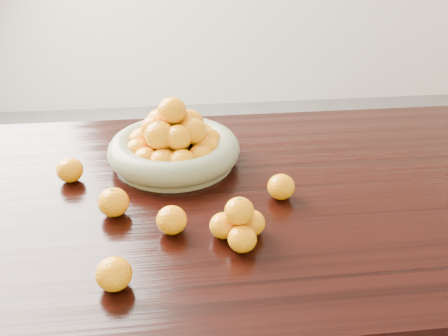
{
  "coord_description": "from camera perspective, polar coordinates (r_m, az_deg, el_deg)",
  "views": [
    {
      "loc": [
        -0.16,
        -1.09,
        1.42
      ],
      "look_at": [
        -0.05,
        -0.02,
        0.83
      ],
      "focal_mm": 40.0,
      "sensor_mm": 36.0,
      "label": 1
    }
  ],
  "objects": [
    {
      "name": "loose_orange_0",
      "position": [
        1.21,
        -12.51,
        -3.84
      ],
      "size": [
        0.07,
        0.07,
        0.07
      ],
      "primitive_type": "ellipsoid",
      "color": "orange",
      "rests_on": "dining_table"
    },
    {
      "name": "loose_orange_3",
      "position": [
        1.38,
        -17.22,
        -0.22
      ],
      "size": [
        0.07,
        0.07,
        0.07
      ],
      "primitive_type": "ellipsoid",
      "color": "orange",
      "rests_on": "dining_table"
    },
    {
      "name": "loose_orange_4",
      "position": [
        1.13,
        -6.01,
        -5.94
      ],
      "size": [
        0.07,
        0.07,
        0.06
      ],
      "primitive_type": "ellipsoid",
      "color": "orange",
      "rests_on": "dining_table"
    },
    {
      "name": "dining_table",
      "position": [
        1.34,
        1.9,
        -5.84
      ],
      "size": [
        2.0,
        1.0,
        0.75
      ],
      "color": "black",
      "rests_on": "ground"
    },
    {
      "name": "loose_orange_2",
      "position": [
        1.25,
        6.54,
        -2.15
      ],
      "size": [
        0.07,
        0.07,
        0.06
      ],
      "primitive_type": "ellipsoid",
      "color": "orange",
      "rests_on": "dining_table"
    },
    {
      "name": "fruit_bowl",
      "position": [
        1.4,
        -5.68,
        2.64
      ],
      "size": [
        0.37,
        0.37,
        0.19
      ],
      "rotation": [
        0.0,
        0.0,
        -0.02
      ],
      "color": "gray",
      "rests_on": "dining_table"
    },
    {
      "name": "loose_orange_1",
      "position": [
        1.0,
        -12.48,
        -11.74
      ],
      "size": [
        0.07,
        0.07,
        0.07
      ],
      "primitive_type": "ellipsoid",
      "color": "orange",
      "rests_on": "dining_table"
    },
    {
      "name": "orange_pyramid",
      "position": [
        1.09,
        1.74,
        -6.44
      ],
      "size": [
        0.13,
        0.12,
        0.11
      ],
      "rotation": [
        0.0,
        0.0,
        0.06
      ],
      "color": "orange",
      "rests_on": "dining_table"
    }
  ]
}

